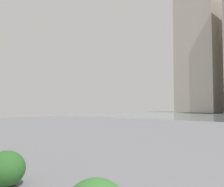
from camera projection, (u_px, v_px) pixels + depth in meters
The scene contains 2 objects.
building_annex at pixel (202, 55), 69.64m from camera, with size 10.72×14.43×35.34m.
shrub_low at pixel (6, 168), 5.13m from camera, with size 0.88×0.79×0.75m.
Camera 1 is at (-0.08, 1.04, 1.70)m, focal length 38.52 mm.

